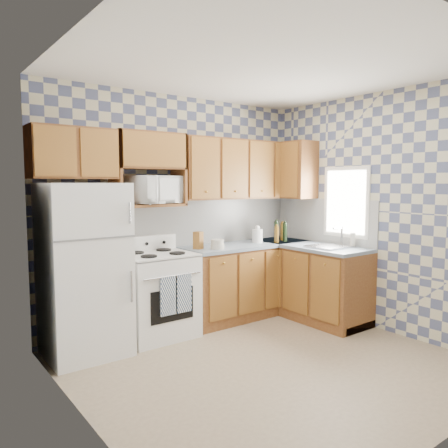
{
  "coord_description": "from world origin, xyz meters",
  "views": [
    {
      "loc": [
        -2.69,
        -2.9,
        1.67
      ],
      "look_at": [
        0.05,
        0.75,
        1.25
      ],
      "focal_mm": 35.0,
      "sensor_mm": 36.0,
      "label": 1
    }
  ],
  "objects_px": {
    "stove_body": "(157,296)",
    "electric_kettle": "(257,236)",
    "refrigerator": "(84,270)",
    "microwave": "(155,190)"
  },
  "relations": [
    {
      "from": "refrigerator",
      "to": "electric_kettle",
      "type": "bearing_deg",
      "value": 0.64
    },
    {
      "from": "refrigerator",
      "to": "microwave",
      "type": "distance_m",
      "value": 1.17
    },
    {
      "from": "refrigerator",
      "to": "stove_body",
      "type": "bearing_deg",
      "value": 1.78
    },
    {
      "from": "stove_body",
      "to": "electric_kettle",
      "type": "distance_m",
      "value": 1.55
    },
    {
      "from": "stove_body",
      "to": "refrigerator",
      "type": "bearing_deg",
      "value": -178.22
    },
    {
      "from": "refrigerator",
      "to": "stove_body",
      "type": "height_order",
      "value": "refrigerator"
    },
    {
      "from": "microwave",
      "to": "electric_kettle",
      "type": "distance_m",
      "value": 1.52
    },
    {
      "from": "stove_body",
      "to": "electric_kettle",
      "type": "relative_size",
      "value": 5.28
    },
    {
      "from": "electric_kettle",
      "to": "stove_body",
      "type": "bearing_deg",
      "value": -179.99
    },
    {
      "from": "stove_body",
      "to": "electric_kettle",
      "type": "xyz_separation_m",
      "value": [
        1.45,
        0.0,
        0.56
      ]
    }
  ]
}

